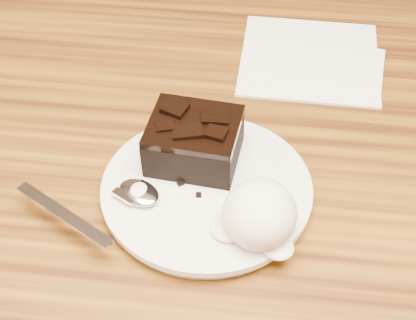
# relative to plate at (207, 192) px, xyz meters

# --- Properties ---
(plate) EXTENTS (0.20, 0.20, 0.02)m
(plate) POSITION_rel_plate_xyz_m (0.00, 0.00, 0.00)
(plate) COLOR silver
(plate) RESTS_ON dining_table
(brownie) EXTENTS (0.09, 0.08, 0.04)m
(brownie) POSITION_rel_plate_xyz_m (-0.02, 0.03, 0.03)
(brownie) COLOR black
(brownie) RESTS_ON plate
(ice_cream_scoop) EXTENTS (0.06, 0.07, 0.05)m
(ice_cream_scoop) POSITION_rel_plate_xyz_m (0.05, -0.05, 0.03)
(ice_cream_scoop) COLOR silver
(ice_cream_scoop) RESTS_ON plate
(melt_puddle) EXTENTS (0.05, 0.05, 0.00)m
(melt_puddle) POSITION_rel_plate_xyz_m (0.05, -0.05, 0.01)
(melt_puddle) COLOR white
(melt_puddle) RESTS_ON plate
(spoon) EXTENTS (0.16, 0.11, 0.01)m
(spoon) POSITION_rel_plate_xyz_m (-0.06, -0.02, 0.01)
(spoon) COLOR silver
(spoon) RESTS_ON plate
(napkin) EXTENTS (0.16, 0.16, 0.01)m
(napkin) POSITION_rel_plate_xyz_m (0.09, 0.23, -0.00)
(napkin) COLOR white
(napkin) RESTS_ON dining_table
(crumb_a) EXTENTS (0.01, 0.01, 0.00)m
(crumb_a) POSITION_rel_plate_xyz_m (-0.02, -0.00, 0.01)
(crumb_a) COLOR black
(crumb_a) RESTS_ON plate
(crumb_b) EXTENTS (0.01, 0.01, 0.00)m
(crumb_b) POSITION_rel_plate_xyz_m (-0.01, -0.01, 0.01)
(crumb_b) COLOR black
(crumb_b) RESTS_ON plate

